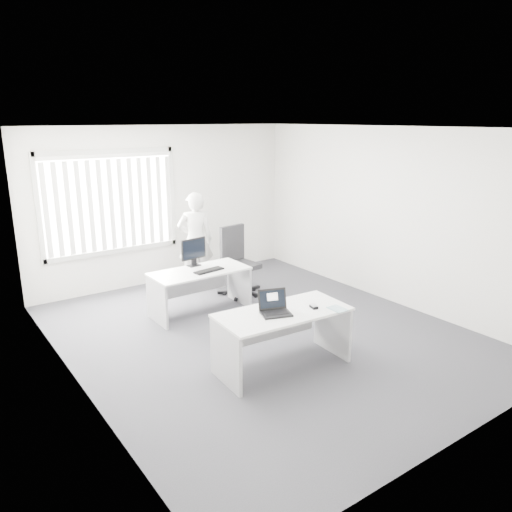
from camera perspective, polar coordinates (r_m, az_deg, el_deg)
ground at (r=7.07m, az=0.71°, el=-8.86°), size 6.00×6.00×0.00m
wall_back at (r=9.16m, az=-10.44°, el=5.73°), size 5.00×0.02×2.80m
wall_front at (r=4.65m, az=23.20°, el=-4.90°), size 5.00×0.02×2.80m
wall_left at (r=5.57m, az=-20.51°, el=-1.33°), size 0.02×6.00×2.80m
wall_right at (r=8.31m, az=14.86°, el=4.47°), size 0.02×6.00×2.80m
ceiling at (r=6.44m, az=0.79°, el=14.46°), size 5.00×6.00×0.02m
window at (r=8.73m, az=-16.34°, el=5.89°), size 2.32×0.06×1.76m
blinds at (r=8.68m, az=-16.19°, el=5.64°), size 2.20×0.10×1.50m
desk_near at (r=5.99m, az=3.07°, el=-8.11°), size 1.63×0.85×0.72m
desk_far at (r=7.69m, az=-6.42°, el=-2.98°), size 1.50×0.72×0.68m
office_chair at (r=8.49m, az=-1.95°, el=-1.99°), size 0.74×0.74×1.17m
person at (r=8.81m, az=-6.93°, el=1.82°), size 0.73×0.61×1.70m
laptop at (r=5.75m, az=2.33°, el=-5.50°), size 0.42×0.40×0.27m
paper_sheet at (r=5.98m, az=6.31°, el=-6.11°), size 0.32×0.24×0.00m
mouse at (r=6.02m, az=6.62°, el=-5.73°), size 0.09×0.12×0.05m
booklet at (r=6.03m, az=9.31°, el=-5.98°), size 0.16×0.23×0.01m
keyboard at (r=7.57m, az=-5.40°, el=-1.67°), size 0.50×0.22×0.02m
monitor at (r=7.82m, az=-7.15°, el=0.43°), size 0.45×0.18×0.44m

